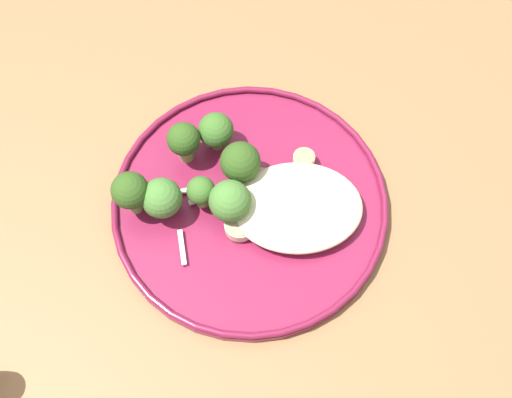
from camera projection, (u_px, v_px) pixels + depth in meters
ground at (255, 369)px, 1.35m from camera, size 6.00×6.00×0.00m
wooden_dining_table at (255, 259)px, 0.76m from camera, size 1.40×1.00×0.74m
dinner_plate at (256, 204)px, 0.69m from camera, size 0.29×0.29×0.02m
noodle_bed at (302, 207)px, 0.67m from camera, size 0.13×0.10×0.03m
seared_scallop_rear_pale at (295, 196)px, 0.68m from camera, size 0.03×0.03×0.01m
seared_scallop_half_hidden at (321, 184)px, 0.69m from camera, size 0.04×0.04×0.01m
seared_scallop_left_edge at (296, 224)px, 0.67m from camera, size 0.03×0.03×0.01m
seared_scallop_front_small at (266, 184)px, 0.68m from camera, size 0.03×0.03×0.02m
seared_scallop_tiny_bay at (244, 226)px, 0.67m from camera, size 0.03×0.03×0.01m
seared_scallop_tilted_round at (308, 159)px, 0.70m from camera, size 0.02×0.02×0.01m
broccoli_floret_beside_noodles at (235, 201)px, 0.65m from camera, size 0.04×0.04×0.06m
broccoli_floret_tall_stalk at (220, 131)px, 0.69m from camera, size 0.04×0.04×0.05m
broccoli_floret_small_sprig at (205, 191)px, 0.67m from camera, size 0.03×0.03×0.04m
broccoli_floret_rear_charred at (166, 198)px, 0.66m from camera, size 0.04×0.04×0.05m
broccoli_floret_left_leaning at (188, 140)px, 0.68m from camera, size 0.04×0.04×0.06m
broccoli_floret_right_tilted at (245, 162)px, 0.67m from camera, size 0.04×0.04×0.06m
broccoli_floret_center_pile at (135, 191)px, 0.65m from camera, size 0.04×0.04×0.06m
onion_sliver_short_strip at (254, 205)px, 0.68m from camera, size 0.05×0.01×0.00m
onion_sliver_curled_piece at (220, 196)px, 0.69m from camera, size 0.06×0.02×0.00m
onion_sliver_long_sliver at (186, 247)px, 0.66m from camera, size 0.01×0.04×0.00m
onion_sliver_pale_crescent at (186, 191)px, 0.69m from camera, size 0.04×0.01×0.00m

